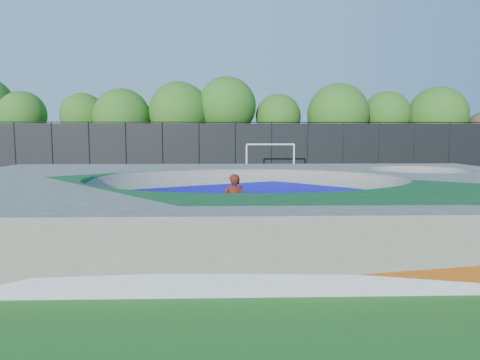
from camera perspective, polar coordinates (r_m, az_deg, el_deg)
name	(u,v)px	position (r m, az deg, el deg)	size (l,w,h in m)	color
ground	(247,221)	(14.79, 0.88, -5.46)	(120.00, 120.00, 0.00)	#1D5B19
skate_deck	(247,199)	(14.66, 0.89, -2.59)	(22.00, 14.00, 1.50)	gray
skater	(234,204)	(12.71, -0.81, -3.21)	(0.66, 0.43, 1.81)	#AB290D
skateboard	(234,233)	(12.88, -0.80, -7.07)	(0.78, 0.22, 0.05)	black
soccer_goal	(270,153)	(30.83, 4.07, 3.55)	(3.54, 0.12, 2.34)	silver
fence	(235,145)	(35.49, -0.63, 4.64)	(48.09, 0.09, 4.04)	black
treeline	(218,113)	(40.35, -2.97, 8.89)	(51.46, 7.30, 8.44)	#412B20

